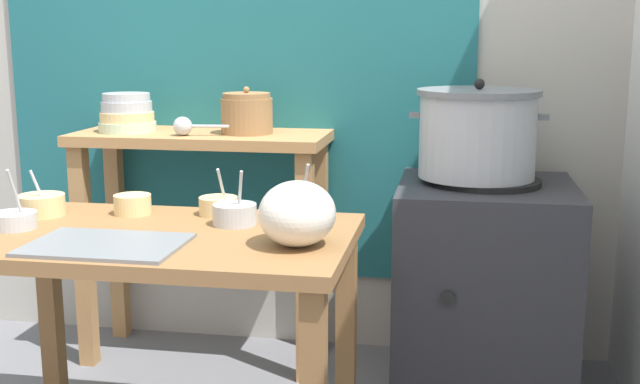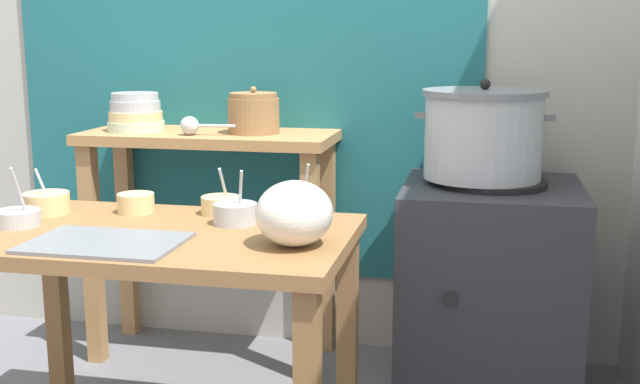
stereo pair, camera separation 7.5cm
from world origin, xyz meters
The scene contains 16 objects.
wall_back centered at (0.08, 1.10, 1.30)m, with size 4.40×0.12×2.60m.
prep_table centered at (-0.09, 0.02, 0.61)m, with size 1.10×0.66×0.72m.
back_shelf_table centered at (-0.22, 0.83, 0.68)m, with size 0.96×0.40×0.90m.
stove_block centered at (0.84, 0.70, 0.38)m, with size 0.60×0.61×0.78m.
steamer_pot centered at (0.80, 0.72, 0.93)m, with size 0.47×0.42×0.34m.
clay_pot centered at (-0.04, 0.83, 0.97)m, with size 0.19×0.19×0.18m.
bowl_stack_enamel centered at (-0.50, 0.80, 0.97)m, with size 0.22×0.22×0.15m.
ladle centered at (-0.24, 0.73, 0.94)m, with size 0.29×0.07×0.07m.
serving_tray centered at (-0.16, -0.15, 0.72)m, with size 0.40×0.28×0.01m, color slate.
plastic_bag centered at (0.33, -0.05, 0.81)m, with size 0.20×0.22×0.17m, color silver.
prep_bowl_0 centered at (-0.51, 0.16, 0.76)m, with size 0.14×0.14×0.15m.
prep_bowl_1 centered at (0.10, 0.15, 0.75)m, with size 0.13×0.13×0.16m.
prep_bowl_2 centered at (0.28, 0.22, 0.75)m, with size 0.12×0.12×0.18m.
prep_bowl_3 centered at (-0.24, 0.22, 0.75)m, with size 0.11×0.11×0.06m.
prep_bowl_4 centered at (0.02, 0.26, 0.75)m, with size 0.12×0.12×0.15m.
prep_bowl_5 centered at (-0.50, -0.01, 0.75)m, with size 0.13×0.13×0.18m.
Camera 1 is at (0.73, -1.99, 1.26)m, focal length 43.84 mm.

